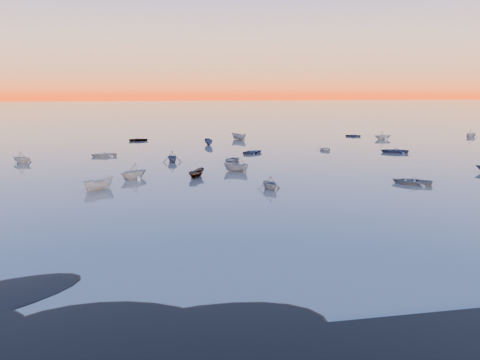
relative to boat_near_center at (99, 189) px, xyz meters
name	(u,v)px	position (x,y,z in m)	size (l,w,h in m)	color
ground	(193,131)	(16.47, 69.89, 0.00)	(600.00, 600.00, 0.00)	#655D54
mud_lobes	(360,300)	(16.47, -31.11, 0.01)	(140.00, 6.00, 0.07)	black
moored_fleet	(218,156)	(16.47, 22.89, 0.00)	(124.00, 58.00, 1.20)	#BBBBB7
boat_near_center	(99,189)	(0.00, 0.00, 0.00)	(3.73, 1.58, 1.29)	#BBBBB7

